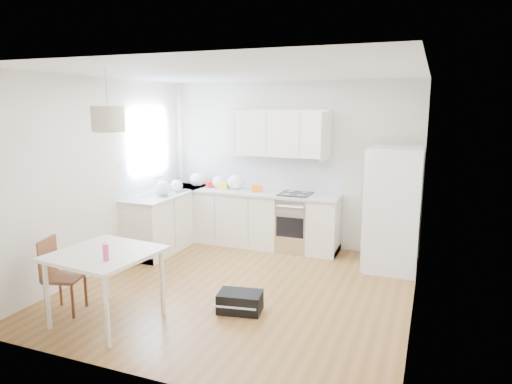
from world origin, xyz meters
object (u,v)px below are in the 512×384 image
(dining_chair, at_px, (65,276))
(gym_bag, at_px, (240,302))
(refrigerator, at_px, (394,209))
(dining_table, at_px, (105,260))

(dining_chair, bearing_deg, gym_bag, 6.08)
(refrigerator, xyz_separation_m, dining_chair, (-3.31, -2.85, -0.44))
(refrigerator, distance_m, gym_bag, 2.69)
(dining_chair, xyz_separation_m, gym_bag, (1.84, 0.73, -0.32))
(gym_bag, bearing_deg, dining_table, -159.21)
(refrigerator, relative_size, dining_chair, 2.03)
(dining_table, height_order, dining_chair, dining_chair)
(dining_chair, relative_size, gym_bag, 1.76)
(refrigerator, relative_size, dining_table, 1.60)
(dining_table, bearing_deg, refrigerator, 52.30)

